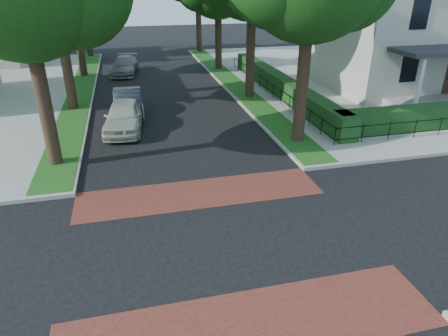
{
  "coord_description": "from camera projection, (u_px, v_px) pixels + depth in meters",
  "views": [
    {
      "loc": [
        -2.21,
        -9.6,
        7.29
      ],
      "look_at": [
        0.59,
        1.88,
        1.6
      ],
      "focal_mm": 32.0,
      "sensor_mm": 36.0,
      "label": 1
    }
  ],
  "objects": [
    {
      "name": "ground",
      "position": [
        220.0,
        244.0,
        12.04
      ],
      "size": [
        120.0,
        120.0,
        0.0
      ],
      "primitive_type": "plane",
      "color": "black",
      "rests_on": "ground"
    },
    {
      "name": "sidewalk_ne",
      "position": [
        398.0,
        73.0,
        32.8
      ],
      "size": [
        30.0,
        30.0,
        0.15
      ],
      "primitive_type": "cube",
      "color": "gray",
      "rests_on": "ground"
    },
    {
      "name": "crosswalk_far",
      "position": [
        200.0,
        193.0,
        14.84
      ],
      "size": [
        9.0,
        2.2,
        0.01
      ],
      "primitive_type": "cube",
      "color": "maroon",
      "rests_on": "ground"
    },
    {
      "name": "crosswalk_near",
      "position": [
        251.0,
        325.0,
        9.24
      ],
      "size": [
        9.0,
        2.2,
        0.01
      ],
      "primitive_type": "cube",
      "color": "maroon",
      "rests_on": "ground"
    },
    {
      "name": "grass_strip_ne",
      "position": [
        232.0,
        82.0,
        29.84
      ],
      "size": [
        1.6,
        29.8,
        0.02
      ],
      "primitive_type": "cube",
      "color": "#214C15",
      "rests_on": "sidewalk_ne"
    },
    {
      "name": "grass_strip_nw",
      "position": [
        81.0,
        91.0,
        27.54
      ],
      "size": [
        1.6,
        29.8,
        0.02
      ],
      "primitive_type": "cube",
      "color": "#214C15",
      "rests_on": "sidewalk_nw"
    },
    {
      "name": "hedge_main_road",
      "position": [
        281.0,
        85.0,
        26.49
      ],
      "size": [
        1.0,
        18.0,
        1.2
      ],
      "primitive_type": "cube",
      "color": "#153C17",
      "rests_on": "sidewalk_ne"
    },
    {
      "name": "fence_main_road",
      "position": [
        270.0,
        88.0,
        26.38
      ],
      "size": [
        0.06,
        18.0,
        0.9
      ],
      "primitive_type": null,
      "color": "black",
      "rests_on": "sidewalk_ne"
    },
    {
      "name": "parked_car_front",
      "position": [
        124.0,
        116.0,
        20.59
      ],
      "size": [
        2.43,
        4.76,
        1.55
      ],
      "primitive_type": "imported",
      "rotation": [
        0.0,
        0.0,
        -0.14
      ],
      "color": "beige",
      "rests_on": "ground"
    },
    {
      "name": "parked_car_middle",
      "position": [
        128.0,
        103.0,
        22.92
      ],
      "size": [
        1.62,
        4.45,
        1.46
      ],
      "primitive_type": "imported",
      "rotation": [
        0.0,
        0.0,
        -0.02
      ],
      "color": "black",
      "rests_on": "ground"
    },
    {
      "name": "parked_car_rear",
      "position": [
        125.0,
        66.0,
        32.6
      ],
      "size": [
        2.59,
        4.95,
        1.37
      ],
      "primitive_type": "imported",
      "rotation": [
        0.0,
        0.0,
        -0.15
      ],
      "color": "gray",
      "rests_on": "ground"
    }
  ]
}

